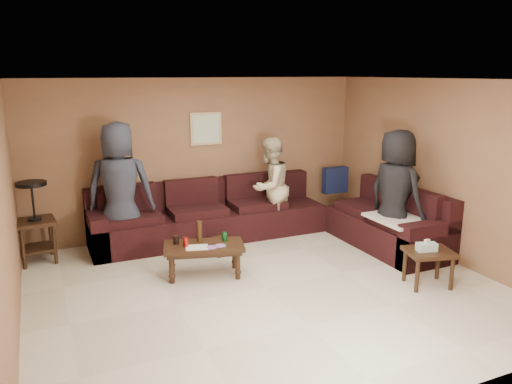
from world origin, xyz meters
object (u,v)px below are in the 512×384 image
sectional_sofa (272,222)px  side_table_right (429,255)px  coffee_table (204,249)px  person_right (395,193)px  person_left (120,189)px  end_table_left (35,221)px  person_middle (270,187)px  waste_bin (221,246)px

sectional_sofa → side_table_right: (1.04, -2.27, 0.07)m
coffee_table → person_right: size_ratio=0.61×
side_table_right → person_left: bearing=140.2°
sectional_sofa → person_left: size_ratio=2.41×
end_table_left → person_right: 5.03m
sectional_sofa → person_middle: 0.59m
person_left → person_middle: (2.32, -0.09, -0.17)m
waste_bin → person_left: bearing=153.4°
end_table_left → person_left: 1.21m
coffee_table → end_table_left: 2.42m
coffee_table → end_table_left: end_table_left is taller
end_table_left → person_right: size_ratio=0.63×
waste_bin → person_middle: 1.35m
coffee_table → person_middle: size_ratio=0.70×
coffee_table → person_right: (2.74, -0.37, 0.55)m
person_middle → side_table_right: bearing=80.5°
coffee_table → person_middle: person_middle is taller
coffee_table → side_table_right: coffee_table is taller
person_middle → person_right: bearing=99.9°
waste_bin → person_middle: person_middle is taller
sectional_sofa → coffee_table: size_ratio=4.17×
sectional_sofa → waste_bin: size_ratio=17.78×
coffee_table → waste_bin: (0.47, 0.62, -0.23)m
end_table_left → person_middle: (3.47, -0.24, 0.20)m
sectional_sofa → end_table_left: bearing=170.3°
coffee_table → waste_bin: 0.81m
end_table_left → waste_bin: bearing=-18.0°
coffee_table → person_middle: (1.51, 1.17, 0.43)m
coffee_table → side_table_right: (2.42, -1.43, 0.03)m
sectional_sofa → side_table_right: bearing=-65.4°
end_table_left → person_left: (1.14, -0.15, 0.37)m
coffee_table → person_left: bearing=122.9°
coffee_table → sectional_sofa: bearing=31.2°
person_right → person_left: bearing=53.9°
end_table_left → person_middle: bearing=-3.9°
end_table_left → waste_bin: size_ratio=4.36×
person_left → person_right: bearing=173.6°
coffee_table → person_right: bearing=-7.7°
sectional_sofa → side_table_right: 2.50m
person_middle → coffee_table: bearing=9.0°
side_table_right → end_table_left: bearing=147.0°
side_table_right → waste_bin: bearing=133.6°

